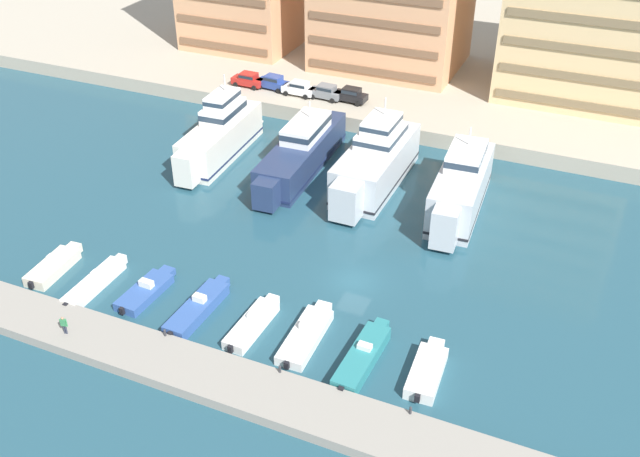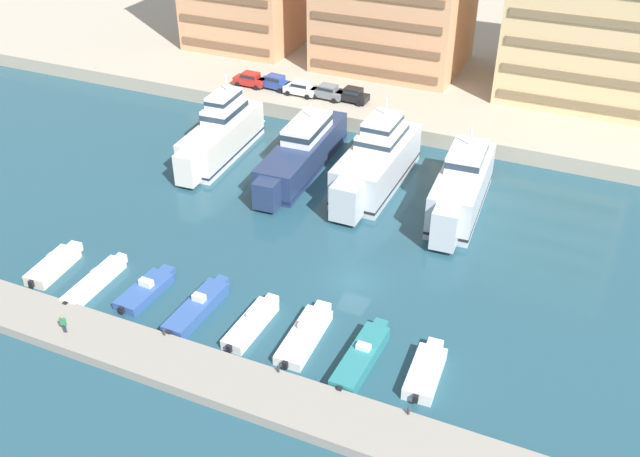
{
  "view_description": "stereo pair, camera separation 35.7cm",
  "coord_description": "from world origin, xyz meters",
  "px_view_note": "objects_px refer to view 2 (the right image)",
  "views": [
    {
      "loc": [
        16.37,
        -44.89,
        36.46
      ],
      "look_at": [
        -4.32,
        2.7,
        2.5
      ],
      "focal_mm": 40.0,
      "sensor_mm": 36.0,
      "label": 1
    },
    {
      "loc": [
        16.69,
        -44.75,
        36.46
      ],
      "look_at": [
        -4.32,
        2.7,
        2.5
      ],
      "focal_mm": 40.0,
      "sensor_mm": 36.0,
      "label": 2
    }
  ],
  "objects_px": {
    "motorboat_cream_far_left": "(55,265)",
    "motorboat_white_right": "(426,371)",
    "motorboat_blue_center_left": "(198,307)",
    "car_grey_center_left": "(328,91)",
    "yacht_ivory_far_left": "(221,134)",
    "pedestrian_near_edge": "(63,323)",
    "motorboat_white_left": "(95,281)",
    "car_red_far_left": "(250,79)",
    "motorboat_white_center": "(252,323)",
    "car_white_mid_left": "(301,88)",
    "motorboat_teal_mid_right": "(361,357)",
    "yacht_silver_mid_left": "(376,162)",
    "yacht_navy_left": "(302,151)",
    "motorboat_blue_mid_left": "(146,290)",
    "yacht_silver_center_left": "(461,187)",
    "car_black_center": "(352,95)",
    "motorboat_white_center_right": "(305,335)",
    "car_blue_left": "(275,82)"
  },
  "relations": [
    {
      "from": "motorboat_white_right",
      "to": "car_blue_left",
      "type": "distance_m",
      "value": 50.63
    },
    {
      "from": "motorboat_white_left",
      "to": "car_red_far_left",
      "type": "distance_m",
      "value": 40.54
    },
    {
      "from": "motorboat_white_left",
      "to": "car_blue_left",
      "type": "bearing_deg",
      "value": 95.29
    },
    {
      "from": "motorboat_white_center",
      "to": "car_blue_left",
      "type": "height_order",
      "value": "car_blue_left"
    },
    {
      "from": "yacht_navy_left",
      "to": "car_white_mid_left",
      "type": "height_order",
      "value": "yacht_navy_left"
    },
    {
      "from": "yacht_silver_center_left",
      "to": "motorboat_blue_center_left",
      "type": "bearing_deg",
      "value": -122.41
    },
    {
      "from": "yacht_silver_mid_left",
      "to": "yacht_silver_center_left",
      "type": "relative_size",
      "value": 1.07
    },
    {
      "from": "motorboat_cream_far_left",
      "to": "motorboat_white_right",
      "type": "xyz_separation_m",
      "value": [
        32.78,
        0.6,
        -0.02
      ]
    },
    {
      "from": "motorboat_white_left",
      "to": "pedestrian_near_edge",
      "type": "relative_size",
      "value": 4.82
    },
    {
      "from": "motorboat_white_center",
      "to": "motorboat_teal_mid_right",
      "type": "bearing_deg",
      "value": -1.07
    },
    {
      "from": "motorboat_white_center",
      "to": "car_red_far_left",
      "type": "bearing_deg",
      "value": 118.61
    },
    {
      "from": "car_white_mid_left",
      "to": "car_grey_center_left",
      "type": "distance_m",
      "value": 3.51
    },
    {
      "from": "yacht_silver_mid_left",
      "to": "motorboat_cream_far_left",
      "type": "distance_m",
      "value": 32.16
    },
    {
      "from": "car_white_mid_left",
      "to": "car_red_far_left",
      "type": "bearing_deg",
      "value": 179.49
    },
    {
      "from": "yacht_ivory_far_left",
      "to": "motorboat_cream_far_left",
      "type": "xyz_separation_m",
      "value": [
        -2.28,
        -24.35,
        -2.08
      ]
    },
    {
      "from": "car_red_far_left",
      "to": "car_grey_center_left",
      "type": "relative_size",
      "value": 0.99
    },
    {
      "from": "car_red_far_left",
      "to": "car_black_center",
      "type": "relative_size",
      "value": 0.99
    },
    {
      "from": "motorboat_teal_mid_right",
      "to": "pedestrian_near_edge",
      "type": "relative_size",
      "value": 5.13
    },
    {
      "from": "motorboat_white_right",
      "to": "motorboat_blue_center_left",
      "type": "bearing_deg",
      "value": -178.46
    },
    {
      "from": "yacht_navy_left",
      "to": "car_red_far_left",
      "type": "xyz_separation_m",
      "value": [
        -14.03,
        14.26,
        0.77
      ]
    },
    {
      "from": "motorboat_blue_mid_left",
      "to": "car_black_center",
      "type": "bearing_deg",
      "value": 86.61
    },
    {
      "from": "yacht_ivory_far_left",
      "to": "pedestrian_near_edge",
      "type": "xyz_separation_m",
      "value": [
        4.73,
        -31.06,
        -0.82
      ]
    },
    {
      "from": "motorboat_white_left",
      "to": "motorboat_teal_mid_right",
      "type": "xyz_separation_m",
      "value": [
        23.45,
        0.46,
        0.08
      ]
    },
    {
      "from": "motorboat_blue_center_left",
      "to": "car_grey_center_left",
      "type": "relative_size",
      "value": 1.87
    },
    {
      "from": "yacht_silver_mid_left",
      "to": "pedestrian_near_edge",
      "type": "distance_m",
      "value": 34.36
    },
    {
      "from": "yacht_silver_center_left",
      "to": "car_white_mid_left",
      "type": "relative_size",
      "value": 3.89
    },
    {
      "from": "yacht_silver_center_left",
      "to": "car_white_mid_left",
      "type": "distance_m",
      "value": 29.02
    },
    {
      "from": "motorboat_blue_mid_left",
      "to": "yacht_navy_left",
      "type": "bearing_deg",
      "value": 84.11
    },
    {
      "from": "yacht_silver_mid_left",
      "to": "car_white_mid_left",
      "type": "xyz_separation_m",
      "value": [
        -15.18,
        14.29,
        0.17
      ]
    },
    {
      "from": "yacht_silver_center_left",
      "to": "car_white_mid_left",
      "type": "bearing_deg",
      "value": 147.1
    },
    {
      "from": "motorboat_blue_mid_left",
      "to": "motorboat_white_center_right",
      "type": "height_order",
      "value": "motorboat_white_center_right"
    },
    {
      "from": "yacht_ivory_far_left",
      "to": "car_white_mid_left",
      "type": "distance_m",
      "value": 15.26
    },
    {
      "from": "motorboat_white_left",
      "to": "motorboat_white_right",
      "type": "height_order",
      "value": "motorboat_white_left"
    },
    {
      "from": "yacht_ivory_far_left",
      "to": "car_black_center",
      "type": "relative_size",
      "value": 3.89
    },
    {
      "from": "yacht_ivory_far_left",
      "to": "motorboat_blue_mid_left",
      "type": "distance_m",
      "value": 25.01
    },
    {
      "from": "yacht_silver_mid_left",
      "to": "motorboat_white_center_right",
      "type": "height_order",
      "value": "yacht_silver_mid_left"
    },
    {
      "from": "yacht_navy_left",
      "to": "car_white_mid_left",
      "type": "bearing_deg",
      "value": 115.77
    },
    {
      "from": "motorboat_white_left",
      "to": "motorboat_blue_mid_left",
      "type": "height_order",
      "value": "motorboat_white_left"
    },
    {
      "from": "motorboat_cream_far_left",
      "to": "motorboat_white_center_right",
      "type": "height_order",
      "value": "motorboat_cream_far_left"
    },
    {
      "from": "yacht_navy_left",
      "to": "car_red_far_left",
      "type": "distance_m",
      "value": 20.02
    },
    {
      "from": "motorboat_blue_center_left",
      "to": "motorboat_teal_mid_right",
      "type": "bearing_deg",
      "value": -0.24
    },
    {
      "from": "motorboat_white_center",
      "to": "motorboat_white_right",
      "type": "bearing_deg",
      "value": 1.62
    },
    {
      "from": "motorboat_teal_mid_right",
      "to": "car_grey_center_left",
      "type": "bearing_deg",
      "value": 116.55
    },
    {
      "from": "motorboat_cream_far_left",
      "to": "car_grey_center_left",
      "type": "distance_m",
      "value": 40.6
    },
    {
      "from": "yacht_silver_mid_left",
      "to": "motorboat_cream_far_left",
      "type": "relative_size",
      "value": 2.69
    },
    {
      "from": "motorboat_white_center",
      "to": "car_black_center",
      "type": "xyz_separation_m",
      "value": [
        -7.59,
        39.78,
        2.34
      ]
    },
    {
      "from": "motorboat_cream_far_left",
      "to": "motorboat_white_center",
      "type": "relative_size",
      "value": 0.92
    },
    {
      "from": "motorboat_cream_far_left",
      "to": "yacht_silver_center_left",
      "type": "bearing_deg",
      "value": 38.99
    },
    {
      "from": "yacht_ivory_far_left",
      "to": "motorboat_blue_center_left",
      "type": "height_order",
      "value": "yacht_ivory_far_left"
    },
    {
      "from": "yacht_silver_mid_left",
      "to": "motorboat_white_left",
      "type": "bearing_deg",
      "value": -121.01
    }
  ]
}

